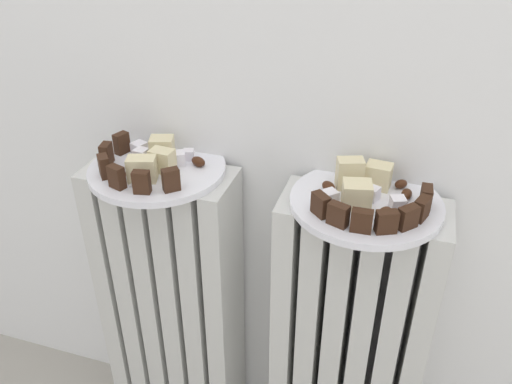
{
  "coord_description": "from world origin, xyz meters",
  "views": [
    {
      "loc": [
        0.23,
        -0.46,
        1.14
      ],
      "look_at": [
        0.0,
        0.28,
        0.67
      ],
      "focal_mm": 36.75,
      "sensor_mm": 36.0,
      "label": 1
    }
  ],
  "objects": [
    {
      "name": "medjool_date_right_1",
      "position": [
        0.22,
        0.24,
        0.7
      ],
      "size": [
        0.03,
        0.03,
        0.02
      ],
      "primitive_type": "ellipsoid",
      "rotation": [
        0.0,
        0.0,
        1.05
      ],
      "color": "#3D1E0F",
      "rests_on": "plate_right"
    },
    {
      "name": "turkish_delight_left_1",
      "position": [
        -0.14,
        0.32,
        0.7
      ],
      "size": [
        0.02,
        0.02,
        0.02
      ],
      "primitive_type": "cube",
      "rotation": [
        0.0,
        0.0,
        0.31
      ],
      "color": "white",
      "rests_on": "plate_left"
    },
    {
      "name": "medjool_date_left_3",
      "position": [
        -0.15,
        0.24,
        0.7
      ],
      "size": [
        0.03,
        0.02,
        0.01
      ],
      "primitive_type": "ellipsoid",
      "rotation": [
        0.0,
        0.0,
        2.69
      ],
      "color": "#3D1E0F",
      "rests_on": "plate_left"
    },
    {
      "name": "turkish_delight_left_0",
      "position": [
        -0.24,
        0.31,
        0.7
      ],
      "size": [
        0.03,
        0.03,
        0.02
      ],
      "primitive_type": "cube",
      "rotation": [
        0.0,
        0.0,
        1.21
      ],
      "color": "white",
      "rests_on": "plate_left"
    },
    {
      "name": "dark_cake_slice_left_2",
      "position": [
        -0.26,
        0.22,
        0.71
      ],
      "size": [
        0.03,
        0.03,
        0.04
      ],
      "primitive_type": "cube",
      "rotation": [
        0.0,
        0.0,
        -0.85
      ],
      "color": "#382114",
      "rests_on": "plate_left"
    },
    {
      "name": "medjool_date_left_0",
      "position": [
        -0.23,
        0.27,
        0.7
      ],
      "size": [
        0.02,
        0.03,
        0.02
      ],
      "primitive_type": "ellipsoid",
      "rotation": [
        0.0,
        0.0,
        1.76
      ],
      "color": "#3D1E0F",
      "rests_on": "plate_left"
    },
    {
      "name": "dark_cake_slice_left_4",
      "position": [
        -0.17,
        0.19,
        0.71
      ],
      "size": [
        0.03,
        0.02,
        0.04
      ],
      "primitive_type": "cube",
      "rotation": [
        0.0,
        0.0,
        0.21
      ],
      "color": "#382114",
      "rests_on": "plate_left"
    },
    {
      "name": "medjool_date_right_3",
      "position": [
        0.24,
        0.33,
        0.7
      ],
      "size": [
        0.03,
        0.03,
        0.01
      ],
      "primitive_type": "ellipsoid",
      "rotation": [
        0.0,
        0.0,
        0.8
      ],
      "color": "#3D1E0F",
      "rests_on": "plate_right"
    },
    {
      "name": "dark_cake_slice_left_3",
      "position": [
        -0.22,
        0.19,
        0.71
      ],
      "size": [
        0.03,
        0.02,
        0.04
      ],
      "primitive_type": "cube",
      "rotation": [
        0.0,
        0.0,
        -0.32
      ],
      "color": "#382114",
      "rests_on": "plate_left"
    },
    {
      "name": "dark_cake_slice_left_0",
      "position": [
        -0.27,
        0.31,
        0.71
      ],
      "size": [
        0.02,
        0.03,
        0.04
      ],
      "primitive_type": "cube",
      "rotation": [
        0.0,
        0.0,
        -1.9
      ],
      "color": "#382114",
      "rests_on": "plate_left"
    },
    {
      "name": "turkish_delight_left_2",
      "position": [
        -0.15,
        0.3,
        0.7
      ],
      "size": [
        0.03,
        0.03,
        0.02
      ],
      "primitive_type": "cube",
      "rotation": [
        0.0,
        0.0,
        0.51
      ],
      "color": "white",
      "rests_on": "plate_left"
    },
    {
      "name": "radiator_left",
      "position": [
        -0.19,
        0.28,
        0.33
      ],
      "size": [
        0.29,
        0.13,
        0.68
      ],
      "color": "silver",
      "rests_on": "ground_plane"
    },
    {
      "name": "marble_cake_slice_left_0",
      "position": [
        -0.17,
        0.27,
        0.71
      ],
      "size": [
        0.04,
        0.03,
        0.04
      ],
      "primitive_type": "cube",
      "rotation": [
        0.0,
        0.0,
        -0.08
      ],
      "color": "beige",
      "rests_on": "plate_left"
    },
    {
      "name": "turkish_delight_right_2",
      "position": [
        0.13,
        0.25,
        0.7
      ],
      "size": [
        0.03,
        0.03,
        0.02
      ],
      "primitive_type": "cube",
      "rotation": [
        0.0,
        0.0,
        0.77
      ],
      "color": "white",
      "rests_on": "plate_right"
    },
    {
      "name": "marble_cake_slice_right_1",
      "position": [
        0.2,
        0.33,
        0.71
      ],
      "size": [
        0.04,
        0.04,
        0.04
      ],
      "primitive_type": "cube",
      "rotation": [
        0.0,
        0.0,
        -0.09
      ],
      "color": "beige",
      "rests_on": "plate_right"
    },
    {
      "name": "medjool_date_right_2",
      "position": [
        0.25,
        0.3,
        0.7
      ],
      "size": [
        0.02,
        0.03,
        0.02
      ],
      "primitive_type": "ellipsoid",
      "rotation": [
        0.0,
        0.0,
        1.52
      ],
      "color": "#3D1E0F",
      "rests_on": "plate_right"
    },
    {
      "name": "marble_cake_slice_right_2",
      "position": [
        0.15,
        0.31,
        0.72
      ],
      "size": [
        0.05,
        0.04,
        0.05
      ],
      "primitive_type": "cube",
      "rotation": [
        0.0,
        0.0,
        0.33
      ],
      "color": "beige",
      "rests_on": "plate_right"
    },
    {
      "name": "plate_right",
      "position": [
        0.19,
        0.28,
        0.68
      ],
      "size": [
        0.25,
        0.25,
        0.01
      ],
      "primitive_type": "cylinder",
      "color": "white",
      "rests_on": "radiator_right"
    },
    {
      "name": "dark_cake_slice_right_0",
      "position": [
        0.12,
        0.21,
        0.71
      ],
      "size": [
        0.03,
        0.03,
        0.04
      ],
      "primitive_type": "cube",
      "rotation": [
        0.0,
        0.0,
        -0.76
      ],
      "color": "#382114",
      "rests_on": "plate_right"
    },
    {
      "name": "medjool_date_left_1",
      "position": [
        -0.12,
        0.3,
        0.7
      ],
      "size": [
        0.03,
        0.03,
        0.02
      ],
      "primitive_type": "ellipsoid",
      "rotation": [
        0.0,
        0.0,
        2.78
      ],
      "color": "#3D1E0F",
      "rests_on": "plate_left"
    },
    {
      "name": "marble_cake_slice_right_0",
      "position": [
        0.17,
        0.26,
        0.71
      ],
      "size": [
        0.05,
        0.05,
        0.04
      ],
      "primitive_type": "cube",
      "rotation": [
        0.0,
        0.0,
        0.21
      ],
      "color": "beige",
      "rests_on": "plate_right"
    },
    {
      "name": "dark_cake_slice_left_5",
      "position": [
        -0.13,
        0.21,
        0.71
      ],
      "size": [
        0.03,
        0.03,
        0.04
      ],
      "primitive_type": "cube",
      "rotation": [
        0.0,
        0.0,
        0.74
      ],
      "color": "#382114",
      "rests_on": "plate_left"
    },
    {
      "name": "medjool_date_right_0",
      "position": [
        0.12,
        0.29,
        0.7
      ],
      "size": [
        0.03,
        0.03,
        0.02
      ],
      "primitive_type": "ellipsoid",
      "rotation": [
        0.0,
        0.0,
        2.33
      ],
      "color": "#3D1E0F",
      "rests_on": "plate_right"
    },
    {
      "name": "fork",
      "position": [
        -0.2,
        0.25,
        0.69
      ],
      "size": [
        0.02,
        0.09,
        0.0
      ],
      "color": "silver",
      "rests_on": "plate_left"
    },
    {
      "name": "dark_cake_slice_right_2",
      "position": [
        0.19,
        0.19,
        0.71
      ],
      "size": [
        0.03,
        0.02,
        0.04
      ],
      "primitive_type": "cube",
      "rotation": [
        0.0,
        0.0,
        0.03
      ],
      "color": "#382114",
      "rests_on": "plate_right"
    },
    {
      "name": "dark_cake_slice_right_1",
      "position": [
        0.15,
        0.2,
        0.71
      ],
      "size": [
        0.04,
        0.03,
        0.04
      ],
      "primitive_type": "cube",
      "rotation": [
        0.0,
        0.0,
        -0.36
      ],
      "color": "#382114",
      "rests_on": "plate_right"
    },
    {
      "name": "marble_cake_slice_left_2",
      "position": [
        -0.19,
        0.31,
        0.71
      ],
      "size": [
        0.05,
        0.05,
        0.04
      ],
      "primitive_type": "cube",
      "rotation": [
        0.0,
        0.0,
        0.31
      ],
      "color": "beige",
      "rests_on": "plate_left"
    },
    {
      "name": "dark_cake_slice_right_6",
      "position": [
        0.28,
        0.29,
        0.71
      ],
      "size": [
        0.02,
        0.03,
        0.04
      ],
      "primitive_type": "cube",
      "rotation": [
        0.0,
        0.0,
        1.63
      ],
      "color": "#382114",
      "rests_on": "plate_right"
    },
    {
      "name": "dark_cake_slice_left_1",
      "position": [
        -0.28,
        0.26,
        0.71
      ],
      "size": [
        0.02,
        0.03,
        0.04
      ],
      "primitive_type": "cube",
      "rotation": [
        0.0,
        0.0,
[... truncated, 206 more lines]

